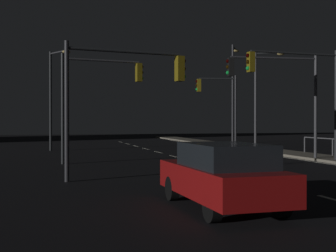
% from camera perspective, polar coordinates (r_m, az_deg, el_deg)
% --- Properties ---
extents(ground_plane, '(112.00, 112.00, 0.00)m').
position_cam_1_polar(ground_plane, '(20.55, 6.49, -5.27)').
color(ground_plane, black).
rests_on(ground_plane, ground).
extents(lane_markings_center, '(0.14, 50.00, 0.01)m').
position_cam_1_polar(lane_markings_center, '(23.83, 3.41, -4.44)').
color(lane_markings_center, silver).
rests_on(lane_markings_center, ground).
extents(lane_edge_line, '(0.14, 53.00, 0.01)m').
position_cam_1_polar(lane_edge_line, '(27.63, 14.33, -3.77)').
color(lane_edge_line, silver).
rests_on(lane_edge_line, ground).
extents(car, '(1.95, 4.45, 1.57)m').
position_cam_1_polar(car, '(11.24, 6.67, -5.93)').
color(car, '#B71414').
rests_on(car, ground).
extents(traffic_light_far_center, '(3.13, 0.68, 5.43)m').
position_cam_1_polar(traffic_light_far_center, '(35.37, 6.23, 3.54)').
color(traffic_light_far_center, '#38383D').
rests_on(traffic_light_far_center, sidewalk_right).
extents(traffic_light_far_right, '(4.23, 0.81, 5.41)m').
position_cam_1_polar(traffic_light_far_right, '(23.75, -8.43, 4.77)').
color(traffic_light_far_right, '#2D3033').
rests_on(traffic_light_far_right, ground).
extents(traffic_light_overhead_east, '(5.05, 0.69, 5.55)m').
position_cam_1_polar(traffic_light_overhead_east, '(25.35, 13.25, 5.12)').
color(traffic_light_overhead_east, '#4C4C51').
rests_on(traffic_light_overhead_east, sidewalk_right).
extents(traffic_light_mid_left, '(4.57, 0.89, 4.88)m').
position_cam_1_polar(traffic_light_mid_left, '(17.01, -5.37, 5.26)').
color(traffic_light_mid_left, '#38383D').
rests_on(traffic_light_mid_left, ground).
extents(traffic_light_near_left, '(5.16, 0.54, 5.54)m').
position_cam_1_polar(traffic_light_near_left, '(23.84, 15.67, 5.40)').
color(traffic_light_near_left, '#2D3033').
rests_on(traffic_light_near_left, sidewalk_right).
extents(street_lamp_mid_block, '(1.33, 1.82, 8.29)m').
position_cam_1_polar(street_lamp_mid_block, '(39.30, 8.00, 4.92)').
color(street_lamp_mid_block, '#38383D').
rests_on(street_lamp_mid_block, sidewalk_right).
extents(street_lamp_far_end, '(1.38, 2.20, 7.03)m').
position_cam_1_polar(street_lamp_far_end, '(33.73, -13.83, 4.30)').
color(street_lamp_far_end, '#2D3033').
rests_on(street_lamp_far_end, ground).
extents(street_lamp_corner, '(1.87, 1.20, 7.00)m').
position_cam_1_polar(street_lamp_corner, '(34.21, 11.25, 4.40)').
color(street_lamp_corner, '#4C4C51').
rests_on(street_lamp_corner, sidewalk_right).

